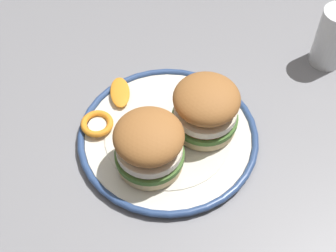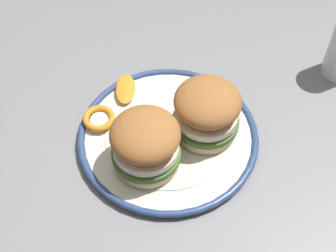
{
  "view_description": "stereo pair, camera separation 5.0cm",
  "coord_description": "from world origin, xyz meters",
  "px_view_note": "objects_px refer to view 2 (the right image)",
  "views": [
    {
      "loc": [
        0.54,
        0.2,
        1.44
      ],
      "look_at": [
        0.06,
        0.01,
        0.77
      ],
      "focal_mm": 53.01,
      "sensor_mm": 36.0,
      "label": 1
    },
    {
      "loc": [
        0.52,
        0.24,
        1.44
      ],
      "look_at": [
        0.06,
        0.01,
        0.77
      ],
      "focal_mm": 53.01,
      "sensor_mm": 36.0,
      "label": 2
    }
  ],
  "objects_px": {
    "dining_table": "(177,141)",
    "sandwich_half_left": "(207,111)",
    "sandwich_half_right": "(146,143)",
    "dinner_plate": "(168,136)"
  },
  "relations": [
    {
      "from": "sandwich_half_left",
      "to": "dining_table",
      "type": "bearing_deg",
      "value": -109.54
    },
    {
      "from": "dining_table",
      "to": "sandwich_half_right",
      "type": "distance_m",
      "value": 0.2
    },
    {
      "from": "sandwich_half_left",
      "to": "dinner_plate",
      "type": "bearing_deg",
      "value": -53.45
    },
    {
      "from": "sandwich_half_left",
      "to": "sandwich_half_right",
      "type": "height_order",
      "value": "same"
    },
    {
      "from": "dining_table",
      "to": "sandwich_half_left",
      "type": "xyz_separation_m",
      "value": [
        0.02,
        0.07,
        0.16
      ]
    },
    {
      "from": "dining_table",
      "to": "dinner_plate",
      "type": "relative_size",
      "value": 3.83
    },
    {
      "from": "sandwich_half_left",
      "to": "sandwich_half_right",
      "type": "bearing_deg",
      "value": -29.54
    },
    {
      "from": "dining_table",
      "to": "sandwich_half_left",
      "type": "bearing_deg",
      "value": 70.46
    },
    {
      "from": "dining_table",
      "to": "sandwich_half_right",
      "type": "relative_size",
      "value": 8.96
    },
    {
      "from": "dinner_plate",
      "to": "sandwich_half_left",
      "type": "height_order",
      "value": "sandwich_half_left"
    }
  ]
}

